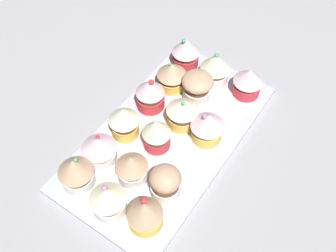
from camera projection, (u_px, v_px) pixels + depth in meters
ground_plane at (168, 142)px, 82.36cm from camera, size 180.00×180.00×3.00cm
baking_tray at (168, 137)px, 80.66cm from camera, size 46.14×24.78×1.20cm
cupcake_0 at (186, 52)px, 88.58cm from camera, size 6.10×6.10×7.66cm
cupcake_1 at (172, 75)px, 84.91cm from camera, size 6.32×6.32×6.93cm
cupcake_2 at (150, 94)px, 81.62cm from camera, size 5.91×5.91×7.74cm
cupcake_3 at (124, 121)px, 77.34cm from camera, size 5.97×5.97×7.39cm
cupcake_4 at (99, 148)px, 74.39cm from camera, size 6.66×6.66×6.59cm
cupcake_5 at (76, 171)px, 71.09cm from camera, size 6.42×6.42×7.45cm
cupcake_6 at (215, 68)px, 85.56cm from camera, size 6.33×6.33×7.97cm
cupcake_7 at (197, 86)px, 83.09cm from camera, size 6.48×6.48×6.57cm
cupcake_8 at (182, 112)px, 79.22cm from camera, size 6.27×6.27×7.04cm
cupcake_9 at (156, 133)px, 75.69cm from camera, size 5.53×5.53×7.61cm
cupcake_10 at (130, 166)px, 71.86cm from camera, size 5.91×5.91×6.85cm
cupcake_11 at (108, 199)px, 68.05cm from camera, size 6.36×6.36×7.18cm
cupcake_12 at (248, 81)px, 83.82cm from camera, size 6.16×6.16×6.82cm
cupcake_13 at (207, 126)px, 76.96cm from camera, size 6.58×6.58×7.17cm
cupcake_14 at (165, 183)px, 69.88cm from camera, size 5.53×5.53×7.09cm
cupcake_15 at (145, 213)px, 66.65cm from camera, size 6.13×6.13×7.33cm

